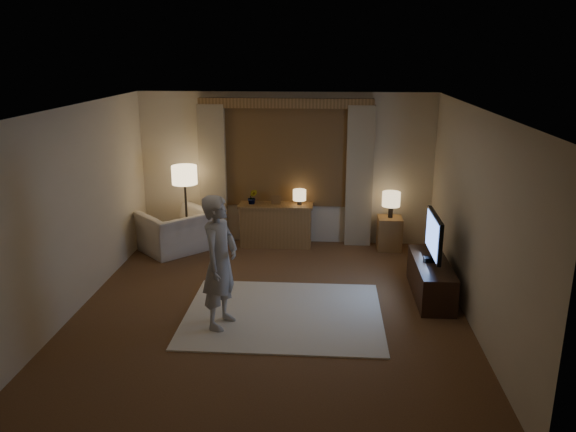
# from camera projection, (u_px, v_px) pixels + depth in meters

# --- Properties ---
(room) EXTENTS (5.04, 5.54, 2.64)m
(room) POSITION_uv_depth(u_px,v_px,m) (273.00, 201.00, 7.44)
(room) COLOR brown
(room) RESTS_ON ground
(rug) EXTENTS (2.50, 2.00, 0.02)m
(rug) POSITION_uv_depth(u_px,v_px,m) (284.00, 314.00, 7.18)
(rug) COLOR beige
(rug) RESTS_ON floor
(sideboard) EXTENTS (1.20, 0.40, 0.70)m
(sideboard) POSITION_uv_depth(u_px,v_px,m) (276.00, 226.00, 9.64)
(sideboard) COLOR brown
(sideboard) RESTS_ON floor
(picture_frame) EXTENTS (0.16, 0.02, 0.20)m
(picture_frame) POSITION_uv_depth(u_px,v_px,m) (276.00, 201.00, 9.52)
(picture_frame) COLOR brown
(picture_frame) RESTS_ON sideboard
(plant) EXTENTS (0.17, 0.13, 0.30)m
(plant) POSITION_uv_depth(u_px,v_px,m) (252.00, 198.00, 9.53)
(plant) COLOR #999999
(plant) RESTS_ON sideboard
(table_lamp_sideboard) EXTENTS (0.22, 0.22, 0.30)m
(table_lamp_sideboard) POSITION_uv_depth(u_px,v_px,m) (299.00, 196.00, 9.46)
(table_lamp_sideboard) COLOR black
(table_lamp_sideboard) RESTS_ON sideboard
(floor_lamp) EXTENTS (0.42, 0.42, 1.43)m
(floor_lamp) POSITION_uv_depth(u_px,v_px,m) (185.00, 180.00, 9.26)
(floor_lamp) COLOR black
(floor_lamp) RESTS_ON floor
(armchair) EXTENTS (1.41, 1.41, 0.69)m
(armchair) POSITION_uv_depth(u_px,v_px,m) (176.00, 231.00, 9.37)
(armchair) COLOR beige
(armchair) RESTS_ON floor
(side_table) EXTENTS (0.40, 0.40, 0.56)m
(side_table) POSITION_uv_depth(u_px,v_px,m) (389.00, 233.00, 9.49)
(side_table) COLOR brown
(side_table) RESTS_ON floor
(table_lamp_side) EXTENTS (0.30, 0.30, 0.44)m
(table_lamp_side) POSITION_uv_depth(u_px,v_px,m) (391.00, 200.00, 9.32)
(table_lamp_side) COLOR black
(table_lamp_side) RESTS_ON side_table
(tv_stand) EXTENTS (0.45, 1.40, 0.50)m
(tv_stand) POSITION_uv_depth(u_px,v_px,m) (431.00, 279.00, 7.68)
(tv_stand) COLOR black
(tv_stand) RESTS_ON floor
(tv) EXTENTS (0.23, 0.92, 0.67)m
(tv) POSITION_uv_depth(u_px,v_px,m) (434.00, 236.00, 7.50)
(tv) COLOR black
(tv) RESTS_ON tv_stand
(person) EXTENTS (0.54, 0.68, 1.64)m
(person) POSITION_uv_depth(u_px,v_px,m) (220.00, 262.00, 6.67)
(person) COLOR #B4ADA6
(person) RESTS_ON rug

